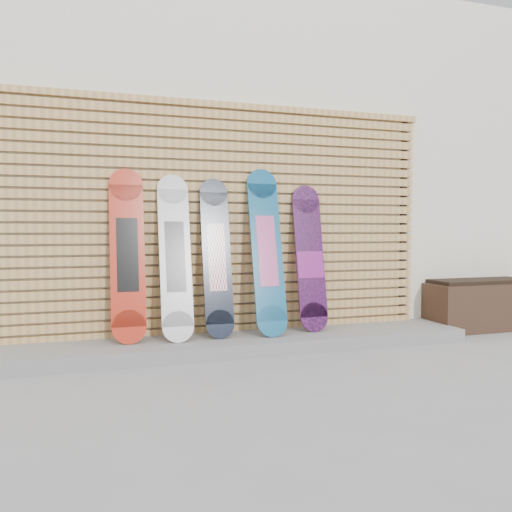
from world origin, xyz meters
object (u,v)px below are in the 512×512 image
object	(u,v)px
snowboard_4	(310,258)
snowboard_3	(267,251)
planter_box	(479,305)
snowboard_2	(217,257)
snowboard_0	(127,255)
snowboard_1	(175,257)

from	to	relation	value
snowboard_4	snowboard_3	bearing A→B (deg)	-173.78
planter_box	snowboard_2	distance (m)	3.02
snowboard_0	snowboard_3	size ratio (longest dim) A/B	0.97
snowboard_3	snowboard_4	xyz separation A→B (m)	(0.46, 0.05, -0.08)
planter_box	snowboard_3	world-z (taller)	snowboard_3
snowboard_2	snowboard_3	xyz separation A→B (m)	(0.47, -0.04, 0.05)
planter_box	snowboard_4	xyz separation A→B (m)	(-2.04, -0.02, 0.54)
planter_box	snowboard_3	distance (m)	2.57
planter_box	snowboard_4	distance (m)	2.11
snowboard_2	snowboard_3	distance (m)	0.47
snowboard_1	snowboard_3	world-z (taller)	snowboard_3
snowboard_1	snowboard_0	bearing A→B (deg)	175.53
snowboard_1	snowboard_3	xyz separation A→B (m)	(0.85, -0.02, 0.04)
snowboard_0	snowboard_2	size ratio (longest dim) A/B	1.05
snowboard_2	snowboard_4	size ratio (longest dim) A/B	1.03
planter_box	snowboard_3	bearing A→B (deg)	-178.46
snowboard_3	snowboard_4	size ratio (longest dim) A/B	1.10
snowboard_2	snowboard_4	distance (m)	0.93
snowboard_1	snowboard_2	world-z (taller)	snowboard_1
planter_box	snowboard_0	world-z (taller)	snowboard_0
snowboard_0	snowboard_1	world-z (taller)	snowboard_0
snowboard_3	snowboard_4	distance (m)	0.47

